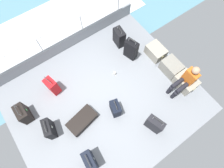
{
  "coord_description": "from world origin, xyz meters",
  "views": [
    {
      "loc": [
        1.47,
        -0.78,
        4.96
      ],
      "look_at": [
        -0.17,
        0.4,
        0.25
      ],
      "focal_mm": 28.76,
      "sensor_mm": 36.0,
      "label": 1
    }
  ],
  "objects": [
    {
      "name": "suitcase_4",
      "position": [
        1.18,
        -1.2,
        0.35
      ],
      "size": [
        0.47,
        0.26,
        0.8
      ],
      "color": "black",
      "rests_on": "ground_plane"
    },
    {
      "name": "cargo_crate_0",
      "position": [
        -0.3,
        2.19,
        0.18
      ],
      "size": [
        0.63,
        0.45,
        0.35
      ],
      "color": "#9E9989",
      "rests_on": "ground_plane"
    },
    {
      "name": "suitcase_0",
      "position": [
        0.18,
        -0.85,
        0.12
      ],
      "size": [
        0.57,
        0.88,
        0.23
      ],
      "color": "black",
      "rests_on": "ground_plane"
    },
    {
      "name": "suitcase_8",
      "position": [
        1.41,
        0.61,
        0.32
      ],
      "size": [
        0.48,
        0.32,
        0.82
      ],
      "color": "black",
      "rests_on": "ground_plane"
    },
    {
      "name": "cargo_crate_1",
      "position": [
        0.4,
        2.19,
        0.2
      ],
      "size": [
        0.62,
        0.45,
        0.4
      ],
      "color": "gray",
      "rests_on": "ground_plane"
    },
    {
      "name": "ground_plane",
      "position": [
        0.0,
        0.0,
        -0.03
      ],
      "size": [
        4.4,
        5.2,
        0.06
      ],
      "primitive_type": "cube",
      "color": "gray"
    },
    {
      "name": "suitcase_2",
      "position": [
        -1.09,
        -1.02,
        0.29
      ],
      "size": [
        0.39,
        0.31,
        0.73
      ],
      "color": "red",
      "rests_on": "ground_plane"
    },
    {
      "name": "gunwale_port",
      "position": [
        -2.17,
        0.0,
        0.23
      ],
      "size": [
        0.06,
        5.2,
        0.45
      ],
      "primitive_type": "cube",
      "color": "gray",
      "rests_on": "ground_plane"
    },
    {
      "name": "suitcase_5",
      "position": [
        -0.84,
        -2.03,
        0.26
      ],
      "size": [
        0.46,
        0.27,
        0.68
      ],
      "color": "black",
      "rests_on": "ground_plane"
    },
    {
      "name": "suitcase_3",
      "position": [
        -1.34,
        1.51,
        0.3
      ],
      "size": [
        0.44,
        0.29,
        0.7
      ],
      "color": "black",
      "rests_on": "ground_plane"
    },
    {
      "name": "suitcase_7",
      "position": [
        -0.06,
        -1.64,
        0.3
      ],
      "size": [
        0.47,
        0.27,
        0.69
      ],
      "color": "black",
      "rests_on": "ground_plane"
    },
    {
      "name": "suitcase_6",
      "position": [
        -0.73,
        1.51,
        0.35
      ],
      "size": [
        0.44,
        0.31,
        0.82
      ],
      "color": "black",
      "rests_on": "ground_plane"
    },
    {
      "name": "paper_cup",
      "position": [
        -0.49,
        0.73,
        0.05
      ],
      "size": [
        0.08,
        0.08,
        0.1
      ],
      "primitive_type": "cylinder",
      "color": "white",
      "rests_on": "ground_plane"
    },
    {
      "name": "cargo_crate_2",
      "position": [
        1.01,
        2.2,
        0.19
      ],
      "size": [
        0.64,
        0.48,
        0.38
      ],
      "color": "#9E9989",
      "rests_on": "ground_plane"
    },
    {
      "name": "suitcase_1",
      "position": [
        0.47,
        0.05,
        0.26
      ],
      "size": [
        0.41,
        0.31,
        0.63
      ],
      "color": "black",
      "rests_on": "ground_plane"
    },
    {
      "name": "passenger_seated",
      "position": [
        1.01,
        2.02,
        0.56
      ],
      "size": [
        0.34,
        0.66,
        1.08
      ],
      "color": "orange",
      "rests_on": "ground_plane"
    },
    {
      "name": "sea_wake",
      "position": [
        -3.6,
        0.0,
        -0.34
      ],
      "size": [
        12.0,
        12.0,
        0.01
      ],
      "color": "#598C9E",
      "rests_on": "ground_plane"
    },
    {
      "name": "railing_port",
      "position": [
        -2.17,
        0.0,
        0.78
      ],
      "size": [
        0.04,
        4.2,
        1.02
      ],
      "color": "silver",
      "rests_on": "ground_plane"
    }
  ]
}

